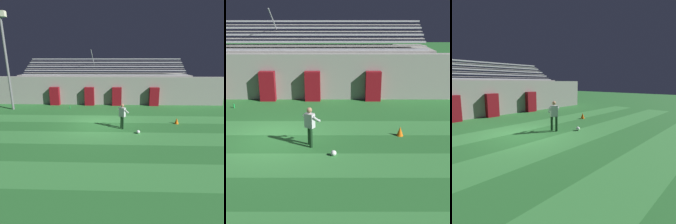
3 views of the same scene
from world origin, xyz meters
The scene contains 15 objects.
ground_plane centered at (0.00, 0.00, 0.00)m, with size 80.00×80.00×0.00m, color #286B2D.
turf_stripe_near centered at (0.00, -6.00, 0.00)m, with size 28.00×1.84×0.01m, color #38843D.
turf_stripe_mid centered at (0.00, -2.31, 0.00)m, with size 28.00×1.84×0.01m, color #38843D.
turf_stripe_far centered at (0.00, 1.37, 0.00)m, with size 28.00×1.84×0.01m, color #38843D.
back_wall centered at (0.00, 6.50, 1.40)m, with size 24.00×0.60×2.80m, color #999691.
padding_pillar_gate_left centered at (-1.37, 5.95, 0.91)m, with size 0.93×0.44×1.82m, color maroon.
padding_pillar_gate_right centered at (1.37, 5.95, 0.91)m, with size 0.93×0.44×1.82m, color maroon.
padding_pillar_far_left centered at (-4.87, 5.95, 0.91)m, with size 0.93×0.44×1.82m, color maroon.
padding_pillar_far_right centered at (5.05, 5.95, 0.91)m, with size 0.93×0.44×1.82m, color maroon.
bleacher_stand centered at (0.00, 8.84, 1.50)m, with size 18.00×4.05×5.43m.
floodlight_pole centered at (-8.19, 4.06, 5.20)m, with size 0.90×0.36×8.26m.
goalkeeper centered at (1.78, -0.66, 0.95)m, with size 0.73×0.71×1.67m.
soccer_ball centered at (2.74, -1.58, 0.11)m, with size 0.22×0.22×0.22m, color white.
traffic_cone centered at (5.68, 0.41, 0.21)m, with size 0.30×0.30×0.42m, color orange.
water_bottle centered at (-3.03, 4.48, 0.12)m, with size 0.07×0.07×0.24m, color green.
Camera 1 is at (1.47, -12.42, 4.35)m, focal length 30.00 mm.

